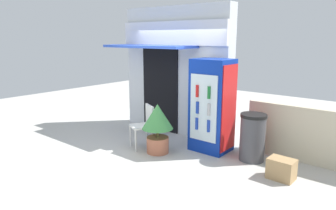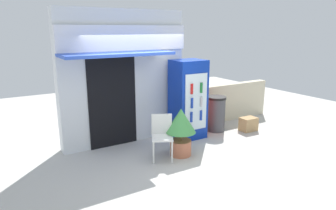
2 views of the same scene
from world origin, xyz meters
name	(u,v)px [view 1 (image 1 of 2)]	position (x,y,z in m)	size (l,w,h in m)	color
ground	(144,148)	(0.00, 0.00, 0.00)	(16.00, 16.00, 0.00)	beige
storefront_building	(175,69)	(-0.26, 1.38, 1.57)	(3.00, 1.17, 3.05)	silver
drink_cooler	(212,106)	(1.18, 0.81, 0.96)	(0.78, 0.69, 1.91)	#0C2D9E
plastic_chair	(145,123)	(-0.01, 0.04, 0.54)	(0.57, 0.58, 0.92)	silver
potted_plant_near_shop	(158,124)	(0.41, -0.02, 0.62)	(0.64, 0.64, 1.02)	#BC6B4C
trash_bin	(252,137)	(2.08, 0.82, 0.46)	(0.50, 0.50, 0.92)	#47474C
stone_boundary_wall	(318,137)	(3.10, 1.40, 0.53)	(2.66, 0.23, 1.07)	beige
cardboard_box	(281,169)	(2.82, 0.36, 0.18)	(0.43, 0.31, 0.35)	tan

